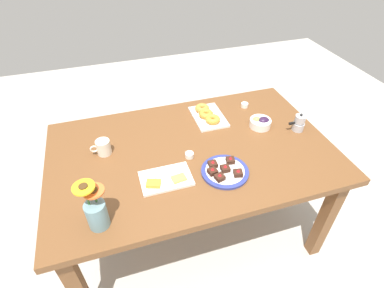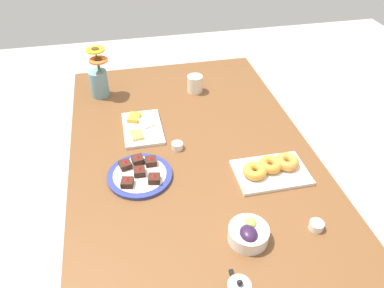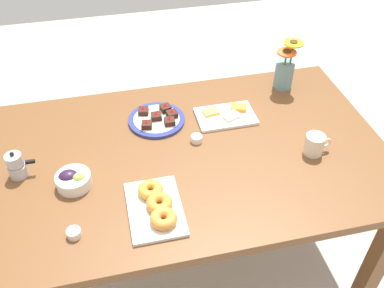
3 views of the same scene
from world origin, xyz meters
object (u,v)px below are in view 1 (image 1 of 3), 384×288
at_px(jam_cup_honey, 245,105).
at_px(coffee_mug, 103,147).
at_px(jam_cup_berry, 189,155).
at_px(croissant_platter, 207,115).
at_px(dessert_plate, 225,171).
at_px(flower_vase, 96,212).
at_px(grape_bowl, 261,122).
at_px(cheese_platter, 165,179).
at_px(dining_table, 192,160).
at_px(moka_pot, 299,123).

bearing_deg(jam_cup_honey, coffee_mug, 12.08).
height_order(jam_cup_honey, jam_cup_berry, same).
distance_m(croissant_platter, dessert_plate, 0.51).
bearing_deg(flower_vase, jam_cup_berry, -148.94).
distance_m(grape_bowl, jam_cup_honey, 0.24).
xyz_separation_m(dessert_plate, flower_vase, (0.64, 0.13, 0.07)).
relative_size(coffee_mug, cheese_platter, 0.44).
xyz_separation_m(dining_table, dessert_plate, (-0.11, 0.23, 0.10)).
height_order(cheese_platter, jam_cup_honey, cheese_platter).
bearing_deg(grape_bowl, dessert_plate, 40.42).
relative_size(coffee_mug, jam_cup_berry, 2.36).
bearing_deg(jam_cup_honey, cheese_platter, 36.89).
bearing_deg(dessert_plate, jam_cup_honey, -124.08).
xyz_separation_m(coffee_mug, jam_cup_honey, (-0.96, -0.20, -0.03)).
xyz_separation_m(grape_bowl, moka_pot, (-0.20, 0.10, 0.02)).
bearing_deg(croissant_platter, moka_pot, 149.30).
bearing_deg(moka_pot, grape_bowl, -26.35).
relative_size(jam_cup_honey, moka_pot, 0.40).
height_order(grape_bowl, cheese_platter, grape_bowl).
xyz_separation_m(cheese_platter, jam_cup_honey, (-0.68, -0.51, 0.01)).
xyz_separation_m(jam_cup_honey, moka_pot, (-0.20, 0.34, 0.03)).
height_order(jam_cup_berry, flower_vase, flower_vase).
distance_m(dining_table, coffee_mug, 0.51).
relative_size(coffee_mug, croissant_platter, 0.40).
xyz_separation_m(croissant_platter, moka_pot, (-0.49, 0.29, 0.03)).
bearing_deg(grape_bowl, jam_cup_berry, 15.59).
bearing_deg(coffee_mug, cheese_platter, 132.44).
bearing_deg(moka_pot, croissant_platter, -30.70).
bearing_deg(jam_cup_honey, flower_vase, 33.87).
height_order(dining_table, jam_cup_berry, jam_cup_berry).
distance_m(cheese_platter, dessert_plate, 0.31).
bearing_deg(coffee_mug, jam_cup_honey, -167.92).
bearing_deg(jam_cup_berry, dining_table, -120.07).
bearing_deg(croissant_platter, coffee_mug, 13.16).
bearing_deg(cheese_platter, flower_vase, 27.11).
distance_m(croissant_platter, jam_cup_honey, 0.29).
bearing_deg(flower_vase, croissant_platter, -138.97).
bearing_deg(moka_pot, coffee_mug, -6.55).
relative_size(dining_table, dessert_plate, 6.42).
bearing_deg(jam_cup_berry, flower_vase, 31.06).
relative_size(grape_bowl, jam_cup_berry, 2.74).
bearing_deg(jam_cup_honey, grape_bowl, 88.94).
distance_m(coffee_mug, croissant_platter, 0.69).
bearing_deg(moka_pot, cheese_platter, 11.07).
height_order(coffee_mug, jam_cup_berry, coffee_mug).
distance_m(jam_cup_honey, dessert_plate, 0.66).
bearing_deg(jam_cup_honey, croissant_platter, 9.52).
bearing_deg(dining_table, jam_cup_berry, 59.93).
bearing_deg(grape_bowl, jam_cup_honey, -91.06).
bearing_deg(croissant_platter, flower_vase, 41.03).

